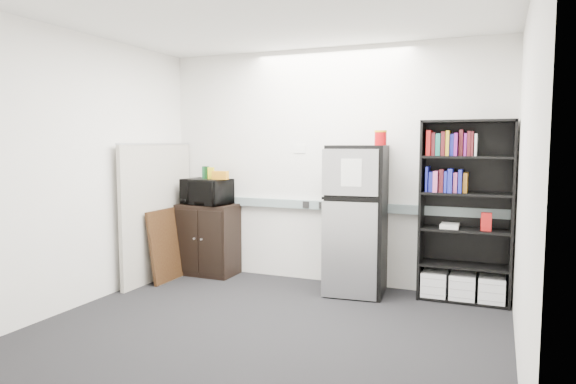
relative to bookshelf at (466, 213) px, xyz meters
The scene contains 18 objects.
floor 2.37m from the bookshelf, 134.33° to the right, with size 4.00×4.00×0.00m, color black.
wall_back 1.60m from the bookshelf, behind, with size 4.00×0.02×2.70m, color silver.
wall_right 1.69m from the bookshelf, 73.25° to the right, with size 0.02×3.50×2.70m, color silver.
wall_left 3.89m from the bookshelf, 156.08° to the right, with size 0.02×3.50×2.70m, color silver.
ceiling 2.83m from the bookshelf, 134.33° to the right, with size 4.00×3.50×0.02m, color white.
electrical_raceway 1.54m from the bookshelf, behind, with size 3.92×0.05×0.10m, color gray.
wall_note 1.99m from the bookshelf, behind, with size 0.14×0.00×0.10m, color white.
bookshelf is the anchor object (origin of this frame).
cubicle_partition 3.46m from the bookshelf, behind, with size 0.06×1.30×1.62m.
cabinet 3.04m from the bookshelf, behind, with size 0.70×0.47×0.87m.
microwave 3.00m from the bookshelf, behind, with size 0.56×0.38×0.31m, color black.
snack_box_a 3.05m from the bookshelf, behind, with size 0.07×0.05×0.15m, color #17522C.
snack_box_b 3.05m from the bookshelf, behind, with size 0.07×0.05×0.15m, color #0C380F.
snack_box_c 2.97m from the bookshelf, behind, with size 0.07×0.05×0.14m, color yellow.
snack_bag 2.81m from the bookshelf, behind, with size 0.18×0.10×0.10m, color orange.
refrigerator 1.11m from the bookshelf, behind, with size 0.65×0.68×1.60m.
coffee_can 1.17m from the bookshelf, behind, with size 0.13×0.13×0.18m.
framed_poster 3.37m from the bookshelf, behind, with size 0.15×0.66×0.85m.
Camera 1 is at (1.83, -3.90, 1.62)m, focal length 32.00 mm.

